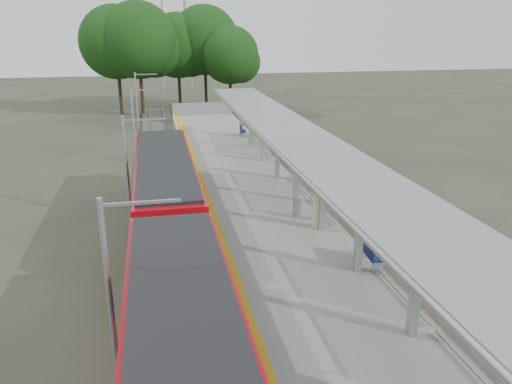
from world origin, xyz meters
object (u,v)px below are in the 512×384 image
bench_far (242,130)px  litter_bin (297,209)px  bench_mid (369,251)px  info_pillar_far (318,209)px  train (173,252)px

bench_far → litter_bin: 18.37m
bench_mid → info_pillar_far: 3.93m
train → bench_mid: 7.13m
train → bench_far: 24.19m
bench_mid → litter_bin: size_ratio=1.93×
bench_far → litter_bin: bearing=-84.3°
bench_mid → info_pillar_far: size_ratio=0.83×
info_pillar_far → litter_bin: (-0.55, 1.36, -0.42)m
train → info_pillar_far: 7.33m
info_pillar_far → train: bearing=-157.8°
bench_far → bench_mid: bearing=-80.8°
train → bench_mid: size_ratio=17.33×
litter_bin → bench_mid: bearing=-76.6°
bench_mid → info_pillar_far: info_pillar_far is taller
bench_far → info_pillar_far: (-0.16, -19.71, 0.34)m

